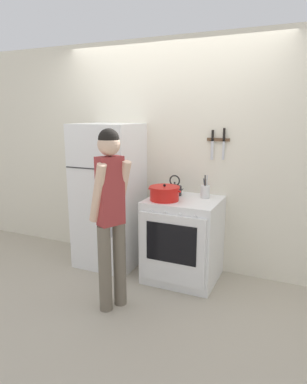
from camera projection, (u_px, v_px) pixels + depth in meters
ground_plane at (168, 261)px, 4.15m from camera, size 14.00×14.00×0.00m
wall_back at (170, 156)px, 3.89m from camera, size 10.00×0.06×2.55m
refrigerator at (109, 196)px, 3.94m from camera, size 0.69×0.64×1.64m
stove_range at (182, 239)px, 3.62m from camera, size 0.74×0.69×0.88m
dutch_oven_pot at (164, 193)px, 3.48m from camera, size 0.35×0.31×0.17m
tea_kettle at (175, 189)px, 3.70m from camera, size 0.19×0.15×0.22m
utensil_jar at (205, 191)px, 3.58m from camera, size 0.10×0.10×0.24m
person at (111, 210)px, 2.97m from camera, size 0.36×0.40×1.63m
wall_knife_strip at (218, 140)px, 3.58m from camera, size 0.24×0.03×0.34m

